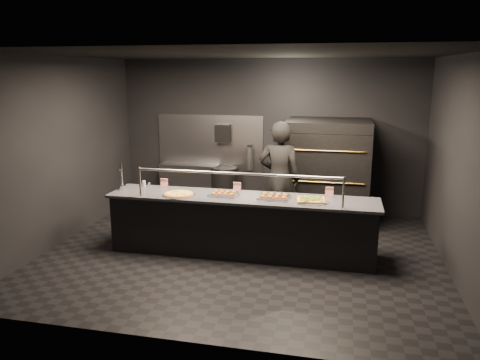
{
  "coord_description": "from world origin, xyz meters",
  "views": [
    {
      "loc": [
        1.45,
        -6.66,
        2.77
      ],
      "look_at": [
        -0.07,
        0.2,
        1.13
      ],
      "focal_mm": 35.0,
      "sensor_mm": 36.0,
      "label": 1
    }
  ],
  "objects_px": {
    "slider_tray_a": "(223,194)",
    "prep_shelf": "(190,185)",
    "square_pizza": "(311,200)",
    "fire_extinguisher": "(250,158)",
    "trash_bin": "(224,189)",
    "round_pizza": "(179,194)",
    "slider_tray_b": "(274,197)",
    "worker": "(279,179)",
    "beer_tap": "(122,181)",
    "pizza_oven": "(327,171)",
    "service_counter": "(241,225)",
    "towel_dispenser": "(223,133)"
  },
  "relations": [
    {
      "from": "pizza_oven",
      "to": "square_pizza",
      "type": "relative_size",
      "value": 3.75
    },
    {
      "from": "beer_tap",
      "to": "worker",
      "type": "bearing_deg",
      "value": 24.33
    },
    {
      "from": "worker",
      "to": "prep_shelf",
      "type": "bearing_deg",
      "value": -30.43
    },
    {
      "from": "prep_shelf",
      "to": "beer_tap",
      "type": "xyz_separation_m",
      "value": [
        -0.35,
        -2.33,
        0.61
      ]
    },
    {
      "from": "prep_shelf",
      "to": "round_pizza",
      "type": "height_order",
      "value": "round_pizza"
    },
    {
      "from": "slider_tray_a",
      "to": "trash_bin",
      "type": "xyz_separation_m",
      "value": [
        -0.55,
        2.22,
        -0.5
      ]
    },
    {
      "from": "round_pizza",
      "to": "slider_tray_a",
      "type": "relative_size",
      "value": 1.08
    },
    {
      "from": "square_pizza",
      "to": "worker",
      "type": "height_order",
      "value": "worker"
    },
    {
      "from": "prep_shelf",
      "to": "slider_tray_a",
      "type": "bearing_deg",
      "value": -60.36
    },
    {
      "from": "prep_shelf",
      "to": "slider_tray_b",
      "type": "height_order",
      "value": "slider_tray_b"
    },
    {
      "from": "beer_tap",
      "to": "square_pizza",
      "type": "bearing_deg",
      "value": -0.66
    },
    {
      "from": "towel_dispenser",
      "to": "fire_extinguisher",
      "type": "distance_m",
      "value": 0.74
    },
    {
      "from": "service_counter",
      "to": "towel_dispenser",
      "type": "height_order",
      "value": "towel_dispenser"
    },
    {
      "from": "fire_extinguisher",
      "to": "slider_tray_b",
      "type": "xyz_separation_m",
      "value": [
        0.85,
        -2.41,
        -0.11
      ]
    },
    {
      "from": "pizza_oven",
      "to": "fire_extinguisher",
      "type": "distance_m",
      "value": 1.63
    },
    {
      "from": "slider_tray_a",
      "to": "fire_extinguisher",
      "type": "bearing_deg",
      "value": 91.67
    },
    {
      "from": "towel_dispenser",
      "to": "worker",
      "type": "bearing_deg",
      "value": -44.84
    },
    {
      "from": "slider_tray_a",
      "to": "square_pizza",
      "type": "xyz_separation_m",
      "value": [
        1.33,
        -0.04,
        -0.01
      ]
    },
    {
      "from": "service_counter",
      "to": "towel_dispenser",
      "type": "relative_size",
      "value": 11.71
    },
    {
      "from": "worker",
      "to": "beer_tap",
      "type": "bearing_deg",
      "value": 25.57
    },
    {
      "from": "fire_extinguisher",
      "to": "square_pizza",
      "type": "bearing_deg",
      "value": -60.22
    },
    {
      "from": "slider_tray_a",
      "to": "square_pizza",
      "type": "relative_size",
      "value": 0.93
    },
    {
      "from": "slider_tray_a",
      "to": "prep_shelf",
      "type": "bearing_deg",
      "value": 119.64
    },
    {
      "from": "fire_extinguisher",
      "to": "pizza_oven",
      "type": "bearing_deg",
      "value": -17.89
    },
    {
      "from": "slider_tray_a",
      "to": "towel_dispenser",
      "type": "bearing_deg",
      "value": 104.54
    },
    {
      "from": "prep_shelf",
      "to": "beer_tap",
      "type": "distance_m",
      "value": 2.43
    },
    {
      "from": "prep_shelf",
      "to": "fire_extinguisher",
      "type": "height_order",
      "value": "fire_extinguisher"
    },
    {
      "from": "towel_dispenser",
      "to": "beer_tap",
      "type": "bearing_deg",
      "value": -113.66
    },
    {
      "from": "service_counter",
      "to": "beer_tap",
      "type": "relative_size",
      "value": 8.62
    },
    {
      "from": "fire_extinguisher",
      "to": "trash_bin",
      "type": "xyz_separation_m",
      "value": [
        -0.48,
        -0.18,
        -0.62
      ]
    },
    {
      "from": "fire_extinguisher",
      "to": "trash_bin",
      "type": "height_order",
      "value": "fire_extinguisher"
    },
    {
      "from": "beer_tap",
      "to": "slider_tray_a",
      "type": "distance_m",
      "value": 1.67
    },
    {
      "from": "prep_shelf",
      "to": "slider_tray_a",
      "type": "xyz_separation_m",
      "value": [
        1.32,
        -2.32,
        0.5
      ]
    },
    {
      "from": "service_counter",
      "to": "towel_dispenser",
      "type": "distance_m",
      "value": 2.78
    },
    {
      "from": "beer_tap",
      "to": "trash_bin",
      "type": "xyz_separation_m",
      "value": [
        1.12,
        2.23,
        -0.61
      ]
    },
    {
      "from": "service_counter",
      "to": "slider_tray_b",
      "type": "height_order",
      "value": "service_counter"
    },
    {
      "from": "fire_extinguisher",
      "to": "worker",
      "type": "bearing_deg",
      "value": -59.68
    },
    {
      "from": "beer_tap",
      "to": "slider_tray_b",
      "type": "xyz_separation_m",
      "value": [
        2.45,
        -0.01,
        -0.11
      ]
    },
    {
      "from": "beer_tap",
      "to": "round_pizza",
      "type": "bearing_deg",
      "value": -7.17
    },
    {
      "from": "prep_shelf",
      "to": "round_pizza",
      "type": "relative_size",
      "value": 2.35
    },
    {
      "from": "fire_extinguisher",
      "to": "worker",
      "type": "xyz_separation_m",
      "value": [
        0.78,
        -1.33,
        -0.08
      ]
    },
    {
      "from": "service_counter",
      "to": "round_pizza",
      "type": "distance_m",
      "value": 1.07
    },
    {
      "from": "towel_dispenser",
      "to": "pizza_oven",
      "type": "bearing_deg",
      "value": -13.14
    },
    {
      "from": "fire_extinguisher",
      "to": "round_pizza",
      "type": "height_order",
      "value": "fire_extinguisher"
    },
    {
      "from": "service_counter",
      "to": "towel_dispenser",
      "type": "xyz_separation_m",
      "value": [
        -0.9,
        2.39,
        1.09
      ]
    },
    {
      "from": "slider_tray_b",
      "to": "trash_bin",
      "type": "bearing_deg",
      "value": 120.83
    },
    {
      "from": "prep_shelf",
      "to": "trash_bin",
      "type": "relative_size",
      "value": 1.36
    },
    {
      "from": "fire_extinguisher",
      "to": "square_pizza",
      "type": "xyz_separation_m",
      "value": [
        1.4,
        -2.44,
        -0.12
      ]
    },
    {
      "from": "prep_shelf",
      "to": "worker",
      "type": "distance_m",
      "value": 2.44
    },
    {
      "from": "service_counter",
      "to": "round_pizza",
      "type": "relative_size",
      "value": 8.04
    }
  ]
}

